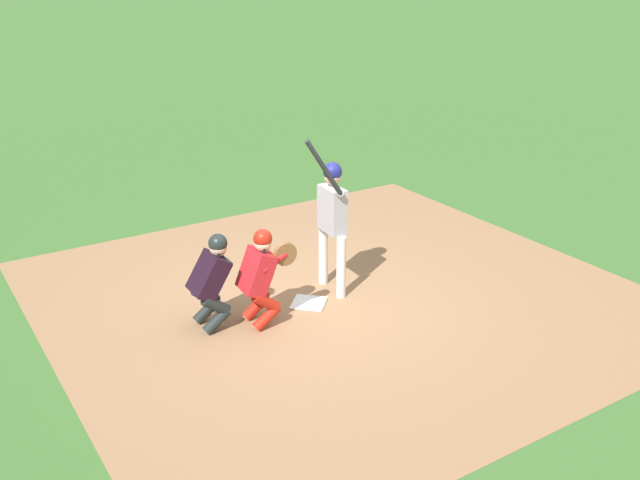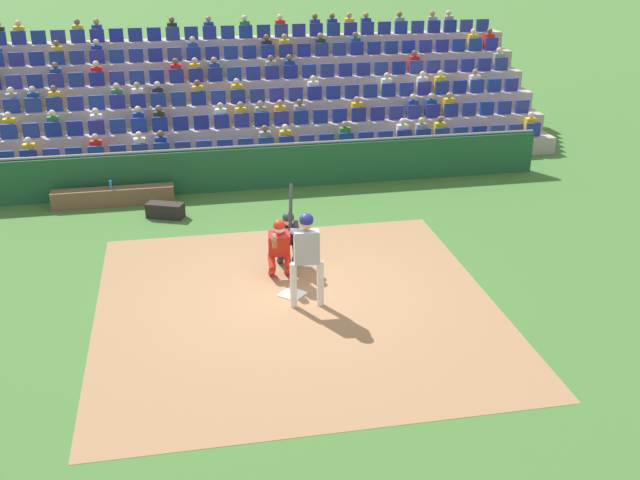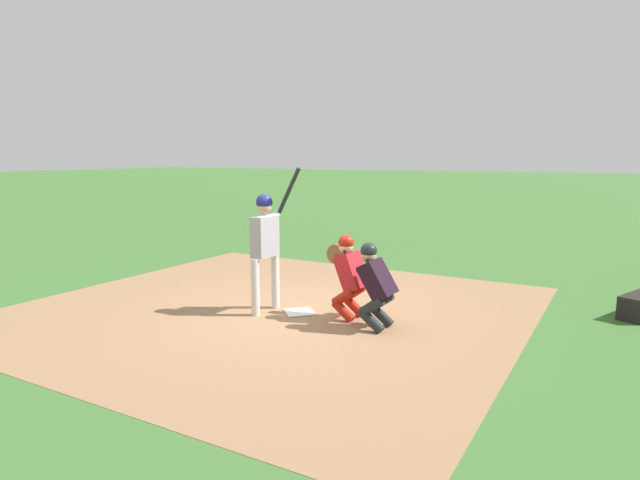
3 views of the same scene
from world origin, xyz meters
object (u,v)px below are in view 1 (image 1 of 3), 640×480
home_plate_marker (309,303)px  home_plate_umpire (212,277)px  batter_at_plate (332,212)px  catcher_crouching (261,272)px

home_plate_marker → home_plate_umpire: home_plate_umpire is taller
batter_at_plate → home_plate_umpire: 1.90m
batter_at_plate → home_plate_umpire: bearing=-88.6°
home_plate_marker → batter_at_plate: batter_at_plate is taller
home_plate_marker → catcher_crouching: bearing=-80.5°
catcher_crouching → home_plate_umpire: catcher_crouching is taller
home_plate_marker → batter_at_plate: 1.27m
home_plate_marker → catcher_crouching: catcher_crouching is taller
home_plate_marker → batter_at_plate: size_ratio=0.19×
home_plate_umpire → batter_at_plate: bearing=91.4°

